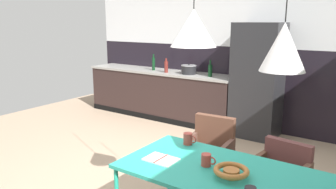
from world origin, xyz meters
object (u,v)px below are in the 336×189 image
object	(u,v)px
fruit_bowl	(231,171)
bottle_spice_small	(166,66)
pendant_lamp_over_table_near	(194,28)
armchair_head_of_table	(282,169)
pendant_lamp_over_table_far	(283,47)
refrigerator_column	(257,81)
open_book	(161,159)
armchair_near_window	(210,144)
cooking_pot	(189,70)
dining_table	(229,177)
mug_tall_blue	(188,139)
bottle_wine_green	(210,70)
bottle_vinegar_dark	(154,63)
mug_short_terracotta	(207,160)

from	to	relation	value
fruit_bowl	bottle_spice_small	bearing A→B (deg)	132.03
pendant_lamp_over_table_near	bottle_spice_small	bearing A→B (deg)	128.21
armchair_head_of_table	pendant_lamp_over_table_far	size ratio (longest dim) A/B	0.58
refrigerator_column	open_book	world-z (taller)	refrigerator_column
armchair_near_window	cooking_pot	size ratio (longest dim) A/B	2.96
fruit_bowl	armchair_near_window	bearing A→B (deg)	124.33
dining_table	pendant_lamp_over_table_near	bearing A→B (deg)	177.35
dining_table	mug_tall_blue	bearing A→B (deg)	150.17
bottle_spice_small	bottle_wine_green	size ratio (longest dim) A/B	0.91
open_book	bottle_spice_small	xyz separation A→B (m)	(-1.94, 2.87, 0.30)
armchair_head_of_table	mug_tall_blue	world-z (taller)	mug_tall_blue
mug_tall_blue	armchair_head_of_table	bearing A→B (deg)	34.39
refrigerator_column	open_book	bearing A→B (deg)	-84.99
armchair_head_of_table	pendant_lamp_over_table_far	distance (m)	1.49
armchair_near_window	dining_table	bearing A→B (deg)	119.84
refrigerator_column	mug_tall_blue	world-z (taller)	refrigerator_column
armchair_head_of_table	bottle_wine_green	world-z (taller)	bottle_wine_green
cooking_pot	bottle_vinegar_dark	size ratio (longest dim) A/B	0.89
mug_tall_blue	bottle_wine_green	world-z (taller)	bottle_wine_green
bottle_spice_small	pendant_lamp_over_table_far	size ratio (longest dim) A/B	0.21
dining_table	bottle_spice_small	distance (m)	3.74
refrigerator_column	dining_table	size ratio (longest dim) A/B	1.07
armchair_head_of_table	cooking_pot	world-z (taller)	cooking_pot
open_book	bottle_wine_green	size ratio (longest dim) A/B	0.91
open_book	bottle_vinegar_dark	distance (m)	3.78
refrigerator_column	pendant_lamp_over_table_far	size ratio (longest dim) A/B	1.47
refrigerator_column	mug_short_terracotta	distance (m)	2.96
open_book	cooking_pot	world-z (taller)	cooking_pot
armchair_near_window	open_book	xyz separation A→B (m)	(0.07, -1.03, 0.21)
fruit_bowl	pendant_lamp_over_table_far	xyz separation A→B (m)	(0.29, 0.05, 0.92)
open_book	bottle_wine_green	distance (m)	3.12
dining_table	bottle_wine_green	size ratio (longest dim) A/B	5.91
mug_tall_blue	pendant_lamp_over_table_near	size ratio (longest dim) A/B	0.12
fruit_bowl	pendant_lamp_over_table_far	size ratio (longest dim) A/B	0.21
dining_table	armchair_near_window	xyz separation A→B (m)	(-0.62, 0.91, -0.16)
mug_tall_blue	mug_short_terracotta	bearing A→B (deg)	-41.29
cooking_pot	pendant_lamp_over_table_far	bearing A→B (deg)	-49.96
dining_table	pendant_lamp_over_table_far	distance (m)	1.06
refrigerator_column	mug_tall_blue	bearing A→B (deg)	-84.08
bottle_spice_small	pendant_lamp_over_table_far	distance (m)	4.03
armchair_near_window	open_book	distance (m)	1.05
armchair_near_window	bottle_vinegar_dark	xyz separation A→B (m)	(-2.24, 1.95, 0.53)
dining_table	armchair_near_window	world-z (taller)	armchair_near_window
open_book	cooking_pot	bearing A→B (deg)	117.04
refrigerator_column	bottle_wine_green	bearing A→B (deg)	-173.82
refrigerator_column	pendant_lamp_over_table_far	bearing A→B (deg)	-68.26
armchair_near_window	refrigerator_column	bearing A→B (deg)	-88.79
refrigerator_column	mug_short_terracotta	xyz separation A→B (m)	(0.63, -2.89, -0.14)
fruit_bowl	open_book	size ratio (longest dim) A/B	1.00
fruit_bowl	bottle_vinegar_dark	bearing A→B (deg)	134.86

